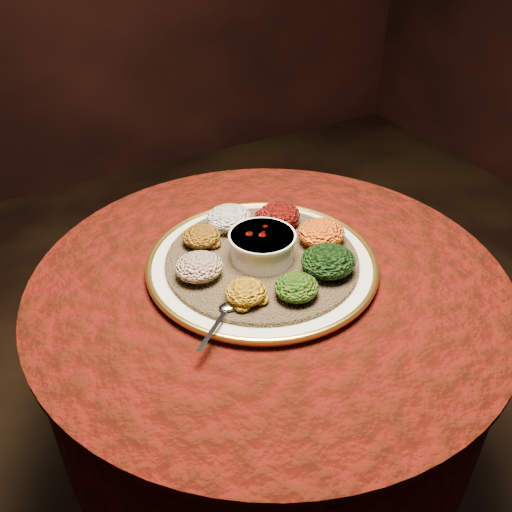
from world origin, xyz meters
TOP-DOWN VIEW (x-y plane):
  - table at (0.00, 0.00)m, footprint 0.96×0.96m
  - platter at (0.00, 0.04)m, footprint 0.58×0.58m
  - injera at (0.00, 0.04)m, footprint 0.51×0.51m
  - stew_bowl at (0.00, 0.04)m, footprint 0.13×0.13m
  - spoon at (-0.13, -0.08)m, footprint 0.12×0.10m
  - portion_ayib at (-0.00, 0.17)m, footprint 0.10×0.09m
  - portion_kitfo at (0.10, 0.13)m, footprint 0.09×0.09m
  - portion_tikil at (0.14, 0.02)m, footprint 0.10×0.09m
  - portion_gomen at (0.09, -0.07)m, footprint 0.11×0.10m
  - portion_mixveg at (-0.00, -0.10)m, footprint 0.08×0.08m
  - portion_kik at (-0.09, -0.06)m, footprint 0.08×0.07m
  - portion_timatim at (-0.13, 0.04)m, footprint 0.09×0.09m
  - portion_shiro at (-0.08, 0.14)m, footprint 0.08×0.08m

SIDE VIEW (x-z plane):
  - table at x=0.00m, z-range 0.19..0.92m
  - platter at x=0.00m, z-range 0.73..0.76m
  - injera at x=0.00m, z-range 0.75..0.76m
  - spoon at x=-0.13m, z-range 0.76..0.77m
  - portion_kik at x=-0.09m, z-range 0.76..0.80m
  - portion_shiro at x=-0.08m, z-range 0.76..0.80m
  - portion_mixveg at x=0.00m, z-range 0.76..0.80m
  - portion_kitfo at x=0.10m, z-range 0.76..0.81m
  - portion_timatim at x=-0.13m, z-range 0.76..0.81m
  - portion_ayib at x=0.00m, z-range 0.76..0.81m
  - portion_tikil at x=0.14m, z-range 0.76..0.81m
  - portion_gomen at x=0.09m, z-range 0.76..0.81m
  - stew_bowl at x=0.00m, z-range 0.77..0.82m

